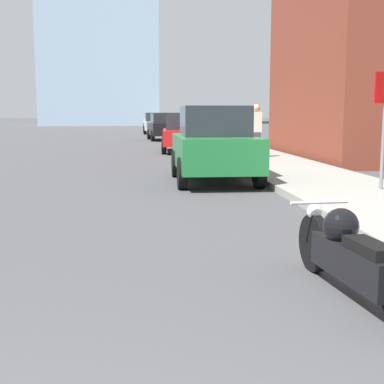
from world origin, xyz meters
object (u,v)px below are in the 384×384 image
object	(u,v)px
parked_car_silver	(155,123)
parked_car_yellow	(153,121)
pedestrian	(256,130)
parked_car_green	(214,145)
parked_car_black	(164,127)
motorcycle	(351,255)
parked_car_red	(182,133)

from	to	relation	value
parked_car_silver	parked_car_yellow	distance (m)	12.60
pedestrian	parked_car_green	bearing A→B (deg)	-112.53
parked_car_green	parked_car_yellow	world-z (taller)	parked_car_green
pedestrian	parked_car_black	bearing A→B (deg)	98.86
parked_car_black	pedestrian	xyz separation A→B (m)	(2.40, -15.40, 0.26)
motorcycle	pedestrian	distance (m)	13.70
motorcycle	parked_car_yellow	xyz separation A→B (m)	(-0.30, 52.38, 0.46)
parked_car_red	pedestrian	distance (m)	5.50
parked_car_yellow	pedestrian	distance (m)	38.94
parked_car_green	parked_car_silver	size ratio (longest dim) A/B	0.85
parked_car_green	parked_car_red	bearing A→B (deg)	90.15
parked_car_green	parked_car_black	xyz separation A→B (m)	(-0.20, 20.71, -0.07)
parked_car_red	parked_car_black	bearing A→B (deg)	94.83
parked_car_yellow	pedestrian	bearing A→B (deg)	-87.64
parked_car_green	parked_car_yellow	distance (m)	44.17
motorcycle	parked_car_silver	size ratio (longest dim) A/B	0.51
motorcycle	parked_car_yellow	bearing A→B (deg)	85.37
parked_car_red	parked_car_black	world-z (taller)	parked_car_red
parked_car_green	parked_car_silver	xyz separation A→B (m)	(-0.37, 31.57, -0.06)
motorcycle	parked_car_green	xyz separation A→B (m)	(-0.07, 8.22, 0.52)
parked_car_black	pedestrian	size ratio (longest dim) A/B	2.30
parked_car_red	parked_car_black	xyz separation A→B (m)	(-0.29, 10.34, 0.00)
parked_car_red	parked_car_silver	world-z (taller)	parked_car_silver
parked_car_silver	parked_car_black	bearing A→B (deg)	-89.52
parked_car_yellow	pedestrian	xyz separation A→B (m)	(2.43, -38.86, 0.25)
parked_car_silver	pedestrian	distance (m)	26.39
parked_car_black	pedestrian	world-z (taller)	pedestrian
parked_car_red	parked_car_yellow	size ratio (longest dim) A/B	0.95
parked_car_yellow	parked_car_red	bearing A→B (deg)	-90.67
parked_car_red	parked_car_black	size ratio (longest dim) A/B	1.01
motorcycle	parked_car_green	distance (m)	8.23
parked_car_green	parked_car_black	size ratio (longest dim) A/B	0.92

